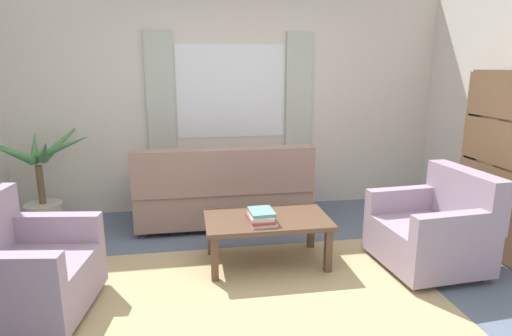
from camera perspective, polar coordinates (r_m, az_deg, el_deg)
name	(u,v)px	position (r m, az deg, el deg)	size (l,w,h in m)	color
ground_plane	(263,295)	(3.49, 0.99, -16.73)	(6.24, 6.24, 0.00)	slate
wall_back	(231,104)	(5.26, -3.41, 8.61)	(5.32, 0.12, 2.60)	silver
window_with_curtains	(231,92)	(5.17, -3.33, 10.18)	(1.98, 0.07, 1.40)	white
area_rug	(263,295)	(3.48, 0.99, -16.64)	(2.77, 1.81, 0.01)	tan
couch	(223,193)	(4.78, -4.47, -3.34)	(1.90, 0.82, 0.92)	gray
armchair_left	(20,270)	(3.50, -29.10, -11.88)	(0.93, 0.95, 0.88)	#998499
armchair_right	(435,230)	(4.09, 22.85, -7.62)	(0.88, 0.90, 0.88)	#998499
coffee_table	(267,224)	(3.82, 1.48, -7.49)	(1.10, 0.64, 0.44)	brown
book_stack_on_table	(261,217)	(3.68, 0.68, -6.55)	(0.24, 0.30, 0.11)	beige
potted_plant	(43,188)	(5.15, -26.70, -2.38)	(1.10, 1.03, 1.15)	#B7B2A8
bookshelf	(507,163)	(4.52, 30.64, 0.59)	(0.30, 0.94, 1.72)	brown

